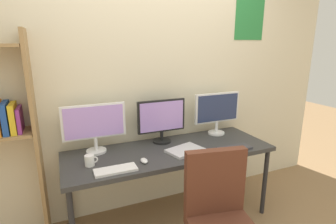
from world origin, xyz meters
name	(u,v)px	position (x,y,z in m)	size (l,w,h in m)	color
wall_back	(154,84)	(0.00, 1.02, 1.30)	(4.33, 0.11, 2.60)	beige
desk	(170,155)	(0.00, 0.60, 0.69)	(1.93, 0.68, 0.74)	#333333
monitor_left	(94,125)	(-0.64, 0.81, 1.00)	(0.56, 0.18, 0.44)	silver
monitor_center	(162,119)	(0.00, 0.81, 0.98)	(0.49, 0.18, 0.43)	black
monitor_right	(217,110)	(0.64, 0.81, 1.00)	(0.53, 0.18, 0.45)	silver
keyboard_left	(116,170)	(-0.56, 0.37, 0.75)	(0.33, 0.13, 0.02)	silver
keyboard_right	(235,148)	(0.56, 0.37, 0.75)	(0.32, 0.13, 0.02)	#38383D
computer_mouse	(144,161)	(-0.31, 0.43, 0.76)	(0.06, 0.10, 0.03)	silver
laptop_closed	(185,150)	(0.11, 0.50, 0.75)	(0.32, 0.22, 0.02)	silver
coffee_mug	(90,160)	(-0.73, 0.55, 0.79)	(0.11, 0.08, 0.09)	white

